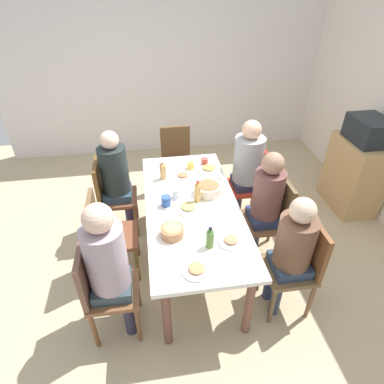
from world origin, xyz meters
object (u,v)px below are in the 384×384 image
bottle_2 (198,192)px  dining_table (192,212)px  bottle_0 (163,170)px  bottle_1 (210,238)px  chair_0 (102,287)px  chair_1 (176,157)px  person_2 (293,247)px  cup_4 (166,201)px  person_6 (247,163)px  plate_3 (188,207)px  person_0 (108,262)px  person_4 (116,175)px  chair_6 (253,181)px  cup_2 (205,162)px  cup_0 (177,193)px  side_cabinet (354,175)px  bowl_1 (172,231)px  chair_5 (272,216)px  chair_4 (110,193)px  chair_3 (107,232)px  cup_3 (191,165)px  chair_2 (299,263)px  plate_1 (231,241)px  plate_2 (183,176)px  bowl_0 (208,188)px  cup_1 (218,179)px

bottle_2 → dining_table: bearing=-55.9°
bottle_0 → bottle_1: size_ratio=1.06×
chair_0 → chair_1: size_ratio=1.00×
chair_1 → person_2: size_ratio=0.76×
chair_0 → cup_4: (-0.67, 0.57, 0.27)m
person_6 → plate_3: (0.68, -0.76, -0.01)m
person_0 → person_4: bearing=179.9°
chair_6 → person_0: bearing=-50.2°
chair_0 → plate_3: bearing=127.7°
dining_table → cup_2: bearing=160.7°
person_0 → cup_0: 0.98m
cup_0 → side_cabinet: (-0.53, 2.25, -0.33)m
bowl_1 → bottle_0: 0.88m
chair_5 → cup_4: size_ratio=7.31×
plate_3 → chair_1: bearing=178.4°
chair_4 → side_cabinet: same height
chair_3 → person_6: (-0.63, 1.53, 0.25)m
cup_3 → person_2: bearing=25.8°
chair_1 → chair_3: same height
person_0 → chair_2: person_0 is taller
person_2 → chair_5: (-0.63, 0.09, -0.20)m
plate_1 → plate_2: same height
chair_2 → chair_0: bearing=-90.0°
chair_4 → dining_table: bearing=51.8°
person_4 → cup_2: bearing=95.1°
person_4 → person_6: bearing=90.0°
chair_0 → bottle_1: size_ratio=4.71×
chair_6 → bottle_0: bottle_0 is taller
bowl_0 → cup_2: 0.56m
chair_0 → side_cabinet: bearing=114.1°
chair_6 → person_4: bearing=-90.0°
chair_1 → bowl_0: (1.16, 0.18, 0.28)m
chair_1 → cup_2: (0.61, 0.25, 0.26)m
chair_5 → bottle_2: 0.82m
chair_5 → bowl_0: size_ratio=3.47×
chair_0 → bottle_0: bottle_0 is taller
person_2 → person_4: size_ratio=0.95×
cup_3 → cup_4: bearing=-27.4°
person_4 → cup_1: (0.31, 1.04, 0.04)m
person_6 → cup_1: 0.50m
person_6 → chair_1: bearing=-134.1°
chair_1 → cup_1: bearing=17.6°
dining_table → cup_3: bearing=172.4°
chair_1 → cup_2: 0.71m
person_0 → person_4: (-1.27, 0.00, -0.04)m
cup_0 → chair_3: bearing=-77.8°
chair_6 → cup_4: chair_6 is taller
chair_2 → chair_3: size_ratio=1.00×
chair_3 → bottle_1: bearing=57.6°
dining_table → person_2: person_2 is taller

